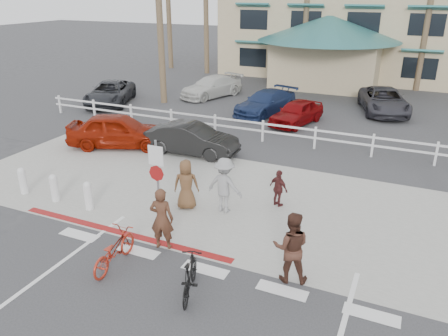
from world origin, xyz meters
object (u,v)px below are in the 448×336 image
at_px(car_red_compact, 119,130).
at_px(car_white_sedan, 192,139).
at_px(bike_black, 190,276).
at_px(sign_post, 158,178).
at_px(bike_red, 114,250).

bearing_deg(car_red_compact, car_white_sedan, -102.84).
bearing_deg(bike_black, car_red_compact, -62.64).
bearing_deg(sign_post, car_white_sedan, 108.72).
height_order(sign_post, bike_red, sign_post).
relative_size(sign_post, bike_red, 1.65).
xyz_separation_m(sign_post, car_red_compact, (-5.25, 5.07, -0.70)).
bearing_deg(bike_black, bike_red, -22.55).
distance_m(sign_post, car_white_sedan, 5.96).
relative_size(bike_black, car_red_compact, 0.37).
bearing_deg(car_white_sedan, bike_black, -154.36).
height_order(sign_post, car_white_sedan, sign_post).
bearing_deg(car_white_sedan, bike_red, -167.81).
distance_m(bike_red, bike_black, 2.27).
bearing_deg(sign_post, bike_red, -86.71).
distance_m(sign_post, bike_black, 3.63).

